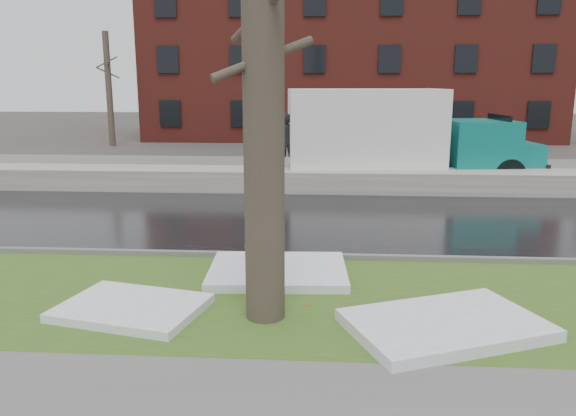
# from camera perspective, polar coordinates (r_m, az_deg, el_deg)

# --- Properties ---
(ground) EXTENTS (120.00, 120.00, 0.00)m
(ground) POSITION_cam_1_polar(r_m,az_deg,el_deg) (10.94, 0.80, -6.88)
(ground) COLOR #47423D
(ground) RESTS_ON ground
(verge) EXTENTS (60.00, 4.50, 0.04)m
(verge) POSITION_cam_1_polar(r_m,az_deg,el_deg) (9.77, 0.40, -9.21)
(verge) COLOR #31521B
(verge) RESTS_ON ground
(road) EXTENTS (60.00, 7.00, 0.03)m
(road) POSITION_cam_1_polar(r_m,az_deg,el_deg) (15.25, 1.70, -1.18)
(road) COLOR black
(road) RESTS_ON ground
(parking_lot) EXTENTS (60.00, 9.00, 0.03)m
(parking_lot) POSITION_cam_1_polar(r_m,az_deg,el_deg) (23.59, 2.49, 3.75)
(parking_lot) COLOR slate
(parking_lot) RESTS_ON ground
(curb) EXTENTS (60.00, 0.15, 0.14)m
(curb) POSITION_cam_1_polar(r_m,az_deg,el_deg) (11.87, 1.06, -4.95)
(curb) COLOR slate
(curb) RESTS_ON ground
(snowbank) EXTENTS (60.00, 1.60, 0.75)m
(snowbank) POSITION_cam_1_polar(r_m,az_deg,el_deg) (19.29, 2.19, 2.84)
(snowbank) COLOR #B9B4A9
(snowbank) RESTS_ON ground
(brick_building) EXTENTS (26.00, 12.00, 10.00)m
(brick_building) POSITION_cam_1_polar(r_m,az_deg,el_deg) (40.35, 6.11, 14.48)
(brick_building) COLOR maroon
(brick_building) RESTS_ON ground
(bg_tree_left) EXTENTS (1.40, 1.62, 6.50)m
(bg_tree_left) POSITION_cam_1_polar(r_m,az_deg,el_deg) (34.65, -17.74, 11.52)
(bg_tree_left) COLOR brown
(bg_tree_left) RESTS_ON ground
(bg_tree_center) EXTENTS (1.40, 1.62, 6.50)m
(bg_tree_center) POSITION_cam_1_polar(r_m,az_deg,el_deg) (36.89, -6.51, 12.06)
(bg_tree_center) COLOR brown
(bg_tree_center) RESTS_ON ground
(fire_hydrant) EXTENTS (0.43, 0.37, 0.90)m
(fire_hydrant) POSITION_cam_1_polar(r_m,az_deg,el_deg) (11.09, -3.28, -3.81)
(fire_hydrant) COLOR #ADAEB5
(fire_hydrant) RESTS_ON verge
(tree) EXTENTS (1.45, 1.64, 7.68)m
(tree) POSITION_cam_1_polar(r_m,az_deg,el_deg) (8.30, -2.53, 14.35)
(tree) COLOR brown
(tree) RESTS_ON verge
(box_truck) EXTENTS (10.43, 3.31, 3.44)m
(box_truck) POSITION_cam_1_polar(r_m,az_deg,el_deg) (20.51, 10.84, 7.29)
(box_truck) COLOR black
(box_truck) RESTS_ON ground
(worker) EXTENTS (0.73, 0.52, 1.86)m
(worker) POSITION_cam_1_polar(r_m,az_deg,el_deg) (19.75, -0.13, 6.90)
(worker) COLOR black
(worker) RESTS_ON snowbank
(snow_patch_near) EXTENTS (2.70, 2.13, 0.16)m
(snow_patch_near) POSITION_cam_1_polar(r_m,az_deg,el_deg) (10.83, -1.03, -6.42)
(snow_patch_near) COLOR white
(snow_patch_near) RESTS_ON verge
(snow_patch_far) EXTENTS (2.51, 2.06, 0.14)m
(snow_patch_far) POSITION_cam_1_polar(r_m,az_deg,el_deg) (9.52, -15.59, -9.73)
(snow_patch_far) COLOR white
(snow_patch_far) RESTS_ON verge
(snow_patch_side) EXTENTS (3.28, 2.74, 0.18)m
(snow_patch_side) POSITION_cam_1_polar(r_m,az_deg,el_deg) (8.84, 15.70, -11.37)
(snow_patch_side) COLOR white
(snow_patch_side) RESTS_ON verge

